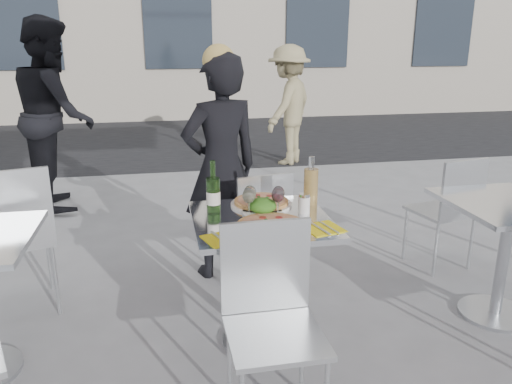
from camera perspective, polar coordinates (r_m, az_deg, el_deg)
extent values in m
plane|color=slate|center=(2.98, 0.58, -16.68)|extent=(80.00, 80.00, 0.00)
cube|color=black|center=(9.10, -7.78, 6.26)|extent=(24.00, 5.00, 0.00)
cylinder|color=#B7BABF|center=(2.98, 0.58, -16.49)|extent=(0.44, 0.44, 0.02)
cylinder|color=#B7BABF|center=(2.80, 0.60, -10.34)|extent=(0.07, 0.07, 0.72)
cube|color=silver|center=(2.65, 0.63, -3.30)|extent=(0.72, 0.72, 0.03)
cylinder|color=#B7BABF|center=(3.55, 25.61, -12.36)|extent=(0.44, 0.44, 0.02)
cylinder|color=#B7BABF|center=(3.41, 26.37, -7.06)|extent=(0.07, 0.07, 0.72)
cube|color=silver|center=(3.29, 27.18, -1.20)|extent=(0.72, 0.72, 0.03)
cylinder|color=silver|center=(3.72, 1.29, -6.01)|extent=(0.02, 0.02, 0.41)
cylinder|color=silver|center=(3.61, -3.52, -6.74)|extent=(0.02, 0.02, 0.41)
cylinder|color=silver|center=(3.45, 3.41, -7.96)|extent=(0.02, 0.02, 0.41)
cylinder|color=silver|center=(3.33, -1.75, -8.84)|extent=(0.02, 0.02, 0.41)
cube|color=silver|center=(3.44, -0.14, -4.11)|extent=(0.44, 0.44, 0.02)
cube|color=silver|center=(3.20, 1.10, -1.60)|extent=(0.38, 0.09, 0.41)
cylinder|color=silver|center=(2.45, -3.05, -18.93)|extent=(0.02, 0.02, 0.44)
cylinder|color=silver|center=(2.51, 5.27, -17.96)|extent=(0.02, 0.02, 0.44)
cube|color=silver|center=(2.20, 2.24, -16.21)|extent=(0.41, 0.41, 0.02)
cube|color=silver|center=(2.26, 1.08, -8.50)|extent=(0.41, 0.03, 0.44)
cylinder|color=silver|center=(3.70, -22.60, -6.97)|extent=(0.02, 0.02, 0.47)
cylinder|color=silver|center=(3.36, -21.90, -9.33)|extent=(0.02, 0.02, 0.47)
cube|color=silver|center=(3.44, -25.82, -4.82)|extent=(0.55, 0.55, 0.03)
cube|color=silver|center=(3.15, -26.17, -1.92)|extent=(0.43, 0.15, 0.47)
cylinder|color=silver|center=(4.28, 20.16, -3.88)|extent=(0.02, 0.02, 0.42)
cylinder|color=silver|center=(4.06, 16.66, -4.62)|extent=(0.02, 0.02, 0.42)
cylinder|color=silver|center=(4.06, 23.35, -5.35)|extent=(0.02, 0.02, 0.42)
cylinder|color=silver|center=(3.83, 19.83, -6.24)|extent=(0.02, 0.02, 0.42)
cube|color=silver|center=(3.98, 20.31, -2.06)|extent=(0.46, 0.46, 0.02)
cube|color=silver|center=(3.79, 22.65, 0.28)|extent=(0.39, 0.10, 0.42)
imported|color=black|center=(3.52, -4.02, 2.72)|extent=(0.67, 0.54, 1.58)
imported|color=black|center=(5.43, -22.00, 8.20)|extent=(0.89, 1.04, 1.89)
imported|color=#988B62|center=(6.95, 3.74, 9.86)|extent=(1.12, 1.19, 1.62)
cylinder|color=tan|center=(2.51, 1.81, -3.88)|extent=(0.36, 0.36, 0.02)
cylinder|color=beige|center=(2.51, 1.81, -3.67)|extent=(0.31, 0.31, 0.00)
cylinder|color=white|center=(2.85, 0.61, -1.39)|extent=(0.35, 0.35, 0.01)
cylinder|color=tan|center=(2.85, 0.61, -1.10)|extent=(0.31, 0.31, 0.02)
cylinder|color=beige|center=(2.84, 0.61, -0.91)|extent=(0.27, 0.27, 0.00)
cylinder|color=white|center=(2.71, 0.74, -2.35)|extent=(0.22, 0.22, 0.01)
ellipsoid|color=#22681A|center=(2.70, 0.74, -1.57)|extent=(0.15, 0.15, 0.08)
sphere|color=#B21914|center=(2.72, 1.48, -1.19)|extent=(0.03, 0.03, 0.03)
cylinder|color=#2C541F|center=(2.69, -4.90, -0.45)|extent=(0.07, 0.07, 0.20)
cone|color=#2C541F|center=(2.66, -4.95, 1.60)|extent=(0.07, 0.07, 0.03)
cylinder|color=#2C541F|center=(2.65, -4.97, 2.54)|extent=(0.03, 0.03, 0.10)
cylinder|color=silver|center=(2.70, -4.89, -0.66)|extent=(0.08, 0.07, 0.07)
cylinder|color=tan|center=(2.81, 6.28, 0.46)|extent=(0.08, 0.08, 0.22)
cylinder|color=white|center=(2.77, 6.37, 3.23)|extent=(0.03, 0.03, 0.08)
cylinder|color=white|center=(2.73, 5.51, -1.46)|extent=(0.06, 0.06, 0.09)
cylinder|color=silver|center=(2.71, 5.54, -0.40)|extent=(0.06, 0.06, 0.02)
cylinder|color=white|center=(2.72, -0.68, -2.40)|extent=(0.06, 0.06, 0.00)
cylinder|color=white|center=(2.70, -0.68, -1.54)|extent=(0.01, 0.01, 0.09)
ellipsoid|color=white|center=(2.68, -0.69, -0.12)|extent=(0.07, 0.07, 0.08)
ellipsoid|color=beige|center=(2.69, -0.69, -0.32)|extent=(0.05, 0.05, 0.05)
cylinder|color=white|center=(2.67, -0.81, -2.74)|extent=(0.06, 0.06, 0.00)
cylinder|color=white|center=(2.66, -0.82, -1.86)|extent=(0.01, 0.01, 0.09)
ellipsoid|color=white|center=(2.64, -0.82, -0.42)|extent=(0.07, 0.07, 0.08)
ellipsoid|color=beige|center=(2.64, -0.82, -0.63)|extent=(0.05, 0.05, 0.05)
cylinder|color=white|center=(2.71, 2.55, -2.48)|extent=(0.06, 0.06, 0.00)
cylinder|color=white|center=(2.70, 2.56, -1.62)|extent=(0.01, 0.01, 0.09)
ellipsoid|color=white|center=(2.67, 2.58, -0.19)|extent=(0.07, 0.07, 0.08)
ellipsoid|color=#3F0910|center=(2.68, 2.57, -0.40)|extent=(0.05, 0.05, 0.05)
cylinder|color=white|center=(2.69, 2.48, -2.63)|extent=(0.06, 0.06, 0.00)
cylinder|color=white|center=(2.67, 2.50, -1.76)|extent=(0.01, 0.01, 0.09)
ellipsoid|color=white|center=(2.65, 2.51, -0.33)|extent=(0.07, 0.07, 0.08)
ellipsoid|color=#3F0910|center=(2.66, 2.51, -0.53)|extent=(0.05, 0.05, 0.05)
cube|color=yellow|center=(2.38, -3.65, -5.34)|extent=(0.23, 0.23, 0.00)
cube|color=#B7BABF|center=(2.37, -4.14, -5.28)|extent=(0.08, 0.19, 0.00)
cube|color=#B7BABF|center=(2.38, -2.93, -5.20)|extent=(0.07, 0.17, 0.00)
cube|color=yellow|center=(2.52, 7.65, -4.13)|extent=(0.22, 0.22, 0.00)
cube|color=#B7BABF|center=(2.51, 7.22, -4.08)|extent=(0.06, 0.20, 0.00)
cube|color=#B7BABF|center=(2.53, 8.30, -3.99)|extent=(0.05, 0.18, 0.00)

